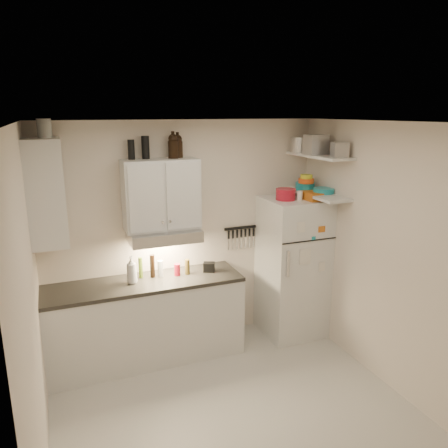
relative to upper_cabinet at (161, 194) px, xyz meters
name	(u,v)px	position (x,y,z in m)	size (l,w,h in m)	color
floor	(235,413)	(0.30, -1.33, -1.84)	(3.20, 3.00, 0.02)	beige
ceiling	(237,121)	(0.30, -1.33, 0.78)	(3.20, 3.00, 0.02)	silver
back_wall	(184,235)	(0.30, 0.18, -0.53)	(3.20, 0.02, 2.60)	beige
left_wall	(29,311)	(-1.31, -1.33, -0.53)	(0.02, 3.00, 2.60)	beige
right_wall	(387,257)	(1.91, -1.33, -0.53)	(0.02, 3.00, 2.60)	beige
base_cabinet	(146,322)	(-0.25, -0.14, -1.39)	(2.10, 0.60, 0.88)	silver
countertop	(144,283)	(-0.25, -0.14, -0.93)	(2.10, 0.62, 0.04)	#292723
upper_cabinet	(161,194)	(0.00, 0.00, 0.00)	(0.80, 0.33, 0.75)	silver
side_cabinet	(46,192)	(-1.14, -0.14, 0.12)	(0.33, 0.55, 1.00)	silver
range_hood	(164,235)	(0.00, -0.06, -0.44)	(0.76, 0.46, 0.12)	silver
fridge	(292,267)	(1.55, -0.18, -0.98)	(0.70, 0.68, 1.70)	silver
shelf_hi	(319,156)	(1.75, -0.31, 0.38)	(0.30, 0.95, 0.03)	silver
shelf_lo	(317,194)	(1.75, -0.31, -0.07)	(0.30, 0.95, 0.03)	silver
knife_strip	(241,228)	(1.00, 0.15, -0.51)	(0.42, 0.02, 0.03)	black
dutch_oven	(286,194)	(1.40, -0.21, -0.06)	(0.23, 0.23, 0.13)	#A91325
book_stack	(314,196)	(1.71, -0.32, -0.08)	(0.22, 0.27, 0.09)	#C06118
spice_jar	(300,196)	(1.54, -0.29, -0.07)	(0.06, 0.06, 0.11)	silver
stock_pot	(301,145)	(1.71, 0.02, 0.48)	(0.25, 0.25, 0.18)	silver
tin_a	(316,145)	(1.69, -0.32, 0.50)	(0.22, 0.20, 0.22)	#AAAAAD
tin_b	(340,149)	(1.79, -0.63, 0.47)	(0.16, 0.16, 0.16)	#AAAAAD
bowl_teal	(305,186)	(1.73, -0.09, 0.00)	(0.23, 0.23, 0.09)	teal
bowl_orange	(306,181)	(1.71, -0.14, 0.07)	(0.18, 0.18, 0.05)	#EC5116
bowl_yellow	(306,176)	(1.71, -0.14, 0.12)	(0.14, 0.14, 0.05)	#CBD124
plates	(324,191)	(1.81, -0.35, -0.02)	(0.24, 0.24, 0.06)	teal
growler_a	(173,146)	(0.15, 0.02, 0.51)	(0.11, 0.11, 0.26)	black
growler_b	(178,146)	(0.22, 0.07, 0.50)	(0.11, 0.11, 0.25)	black
thermos_a	(145,147)	(-0.13, 0.08, 0.49)	(0.08, 0.08, 0.24)	black
thermos_b	(131,150)	(-0.28, 0.07, 0.48)	(0.07, 0.07, 0.20)	black
side_jar	(44,128)	(-1.09, -0.10, 0.71)	(0.13, 0.13, 0.17)	silver
soap_bottle	(131,268)	(-0.38, -0.13, -0.74)	(0.13, 0.13, 0.33)	silver
pepper_mill	(187,267)	(0.24, -0.10, -0.82)	(0.05, 0.05, 0.17)	brown
oil_bottle	(141,268)	(-0.26, -0.02, -0.79)	(0.04, 0.04, 0.23)	#54711C
vinegar_bottle	(152,266)	(-0.14, -0.05, -0.78)	(0.05, 0.05, 0.26)	black
clear_bottle	(160,269)	(-0.05, -0.05, -0.81)	(0.06, 0.06, 0.18)	silver
red_jar	(177,270)	(0.13, -0.10, -0.84)	(0.07, 0.07, 0.13)	#A91325
caddy	(209,267)	(0.49, -0.12, -0.85)	(0.13, 0.09, 0.11)	black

